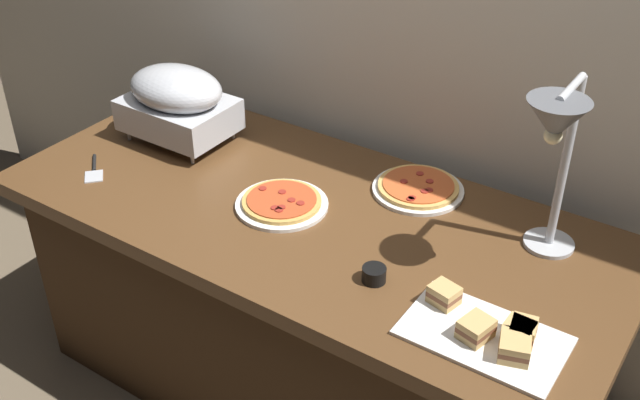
# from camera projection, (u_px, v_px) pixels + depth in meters

# --- Properties ---
(ground_plane) EXTENTS (8.00, 8.00, 0.00)m
(ground_plane) POSITION_uv_depth(u_px,v_px,m) (310.00, 389.00, 2.68)
(ground_plane) COLOR brown
(back_wall) EXTENTS (4.40, 0.04, 2.40)m
(back_wall) POSITION_uv_depth(u_px,v_px,m) (398.00, 19.00, 2.37)
(back_wall) COLOR beige
(back_wall) RESTS_ON ground_plane
(buffet_table) EXTENTS (1.90, 0.84, 0.76)m
(buffet_table) POSITION_uv_depth(u_px,v_px,m) (309.00, 305.00, 2.47)
(buffet_table) COLOR brown
(buffet_table) RESTS_ON ground_plane
(chafing_dish) EXTENTS (0.36, 0.26, 0.26)m
(chafing_dish) POSITION_uv_depth(u_px,v_px,m) (177.00, 101.00, 2.55)
(chafing_dish) COLOR #B7BABF
(chafing_dish) RESTS_ON buffet_table
(heat_lamp) EXTENTS (0.15, 0.31, 0.52)m
(heat_lamp) POSITION_uv_depth(u_px,v_px,m) (557.00, 136.00, 1.80)
(heat_lamp) COLOR #B7BABF
(heat_lamp) RESTS_ON buffet_table
(pizza_plate_front) EXTENTS (0.28, 0.28, 0.03)m
(pizza_plate_front) POSITION_uv_depth(u_px,v_px,m) (418.00, 188.00, 2.34)
(pizza_plate_front) COLOR white
(pizza_plate_front) RESTS_ON buffet_table
(pizza_plate_center) EXTENTS (0.28, 0.28, 0.03)m
(pizza_plate_center) POSITION_uv_depth(u_px,v_px,m) (282.00, 203.00, 2.27)
(pizza_plate_center) COLOR white
(pizza_plate_center) RESTS_ON buffet_table
(sandwich_platter) EXTENTS (0.38, 0.23, 0.06)m
(sandwich_platter) POSITION_uv_depth(u_px,v_px,m) (490.00, 331.00, 1.79)
(sandwich_platter) COLOR white
(sandwich_platter) RESTS_ON buffet_table
(sauce_cup_near) EXTENTS (0.06, 0.06, 0.04)m
(sauce_cup_near) POSITION_uv_depth(u_px,v_px,m) (374.00, 274.00, 1.97)
(sauce_cup_near) COLOR black
(sauce_cup_near) RESTS_ON buffet_table
(serving_spatula) EXTENTS (0.15, 0.14, 0.01)m
(serving_spatula) POSITION_uv_depth(u_px,v_px,m) (94.00, 170.00, 2.45)
(serving_spatula) COLOR #B7BABF
(serving_spatula) RESTS_ON buffet_table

